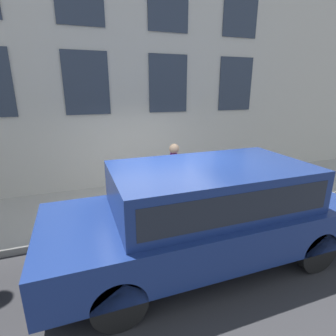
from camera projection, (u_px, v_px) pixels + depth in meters
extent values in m
plane|color=#2D2D30|center=(161.00, 229.00, 5.51)|extent=(80.00, 80.00, 0.00)
cube|color=#9E9B93|center=(145.00, 202.00, 6.65)|extent=(2.57, 60.00, 0.14)
cube|color=beige|center=(127.00, 44.00, 6.81)|extent=(0.30, 40.00, 7.88)
cube|color=#2D3847|center=(236.00, 84.00, 8.02)|extent=(0.03, 1.11, 1.54)
cube|color=#2D3847|center=(168.00, 84.00, 7.30)|extent=(0.03, 1.11, 1.54)
cube|color=#2D3847|center=(86.00, 83.00, 6.59)|extent=(0.03, 1.11, 1.54)
cube|color=#2D3847|center=(241.00, 7.00, 7.41)|extent=(0.03, 1.11, 1.54)
cylinder|color=gray|center=(162.00, 212.00, 5.91)|extent=(0.37, 0.37, 0.04)
cylinder|color=gray|center=(162.00, 198.00, 5.80)|extent=(0.27, 0.27, 0.74)
sphere|color=slate|center=(161.00, 182.00, 5.70)|extent=(0.28, 0.28, 0.28)
cylinder|color=black|center=(161.00, 179.00, 5.67)|extent=(0.09, 0.09, 0.11)
cylinder|color=gray|center=(169.00, 193.00, 5.84)|extent=(0.09, 0.10, 0.09)
cylinder|color=gray|center=(153.00, 195.00, 5.72)|extent=(0.09, 0.10, 0.09)
cylinder|color=navy|center=(175.00, 190.00, 6.31)|extent=(0.10, 0.10, 0.71)
cylinder|color=navy|center=(173.00, 188.00, 6.45)|extent=(0.10, 0.10, 0.71)
cube|color=#72288C|center=(174.00, 164.00, 6.20)|extent=(0.19, 0.13, 0.53)
cylinder|color=#72288C|center=(176.00, 165.00, 6.07)|extent=(0.08, 0.08, 0.50)
cylinder|color=#72288C|center=(172.00, 162.00, 6.32)|extent=(0.08, 0.08, 0.50)
sphere|color=tan|center=(174.00, 149.00, 6.09)|extent=(0.24, 0.24, 0.24)
cylinder|color=black|center=(118.00, 302.00, 3.18)|extent=(0.24, 0.70, 0.70)
cylinder|color=black|center=(102.00, 231.00, 4.77)|extent=(0.24, 0.70, 0.70)
cylinder|color=black|center=(315.00, 250.00, 4.20)|extent=(0.24, 0.70, 0.70)
cylinder|color=black|center=(247.00, 205.00, 5.80)|extent=(0.24, 0.70, 0.70)
cube|color=navy|center=(202.00, 223.00, 4.39)|extent=(2.02, 5.08, 0.64)
cube|color=navy|center=(211.00, 186.00, 4.24)|extent=(1.77, 3.15, 0.68)
cube|color=#1E232D|center=(211.00, 186.00, 4.24)|extent=(1.78, 2.90, 0.43)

